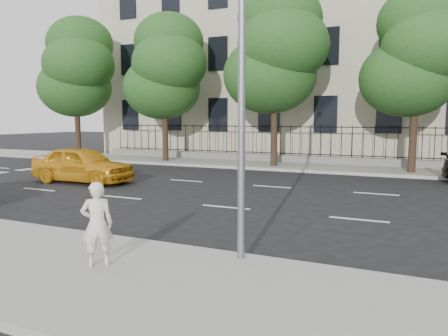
% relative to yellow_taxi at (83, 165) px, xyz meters
% --- Properties ---
extents(ground, '(120.00, 120.00, 0.00)m').
position_rel_yellow_taxi_xyz_m(ground, '(7.76, -4.66, -0.78)').
color(ground, black).
rests_on(ground, ground).
extents(near_sidewalk, '(60.00, 4.00, 0.15)m').
position_rel_yellow_taxi_xyz_m(near_sidewalk, '(7.76, -8.66, -0.71)').
color(near_sidewalk, gray).
rests_on(near_sidewalk, ground).
extents(far_sidewalk, '(60.00, 4.00, 0.15)m').
position_rel_yellow_taxi_xyz_m(far_sidewalk, '(7.76, 9.34, -0.71)').
color(far_sidewalk, gray).
rests_on(far_sidewalk, ground).
extents(lane_markings, '(49.60, 4.62, 0.01)m').
position_rel_yellow_taxi_xyz_m(lane_markings, '(7.76, 0.09, -0.78)').
color(lane_markings, silver).
rests_on(lane_markings, ground).
extents(masonry_building, '(34.60, 12.11, 18.50)m').
position_rel_yellow_taxi_xyz_m(masonry_building, '(7.76, 18.29, 8.23)').
color(masonry_building, '#BDB196').
rests_on(masonry_building, ground).
extents(iron_fence, '(30.00, 0.50, 2.20)m').
position_rel_yellow_taxi_xyz_m(iron_fence, '(7.76, 11.04, -0.14)').
color(iron_fence, slate).
rests_on(iron_fence, far_sidewalk).
extents(tree_a, '(5.71, 5.31, 9.39)m').
position_rel_yellow_taxi_xyz_m(tree_a, '(-8.20, 8.71, 5.34)').
color(tree_a, '#382619').
rests_on(tree_a, far_sidewalk).
extents(tree_b, '(5.53, 5.12, 8.97)m').
position_rel_yellow_taxi_xyz_m(tree_b, '(-1.20, 8.71, 5.06)').
color(tree_b, '#382619').
rests_on(tree_b, far_sidewalk).
extents(tree_c, '(5.89, 5.50, 9.80)m').
position_rel_yellow_taxi_xyz_m(tree_c, '(5.80, 8.71, 5.63)').
color(tree_c, '#382619').
rests_on(tree_c, far_sidewalk).
extents(tree_d, '(5.34, 4.94, 8.84)m').
position_rel_yellow_taxi_xyz_m(tree_d, '(12.80, 8.71, 5.05)').
color(tree_d, '#382619').
rests_on(tree_d, far_sidewalk).
extents(yellow_taxi, '(4.62, 1.89, 1.57)m').
position_rel_yellow_taxi_xyz_m(yellow_taxi, '(0.00, 0.00, 0.00)').
color(yellow_taxi, orange).
rests_on(yellow_taxi, ground).
extents(woman_near, '(0.66, 0.64, 1.52)m').
position_rel_yellow_taxi_xyz_m(woman_near, '(8.11, -8.42, 0.13)').
color(woman_near, silver).
rests_on(woman_near, near_sidewalk).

